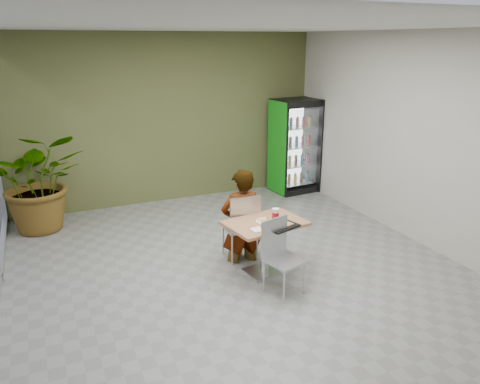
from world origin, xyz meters
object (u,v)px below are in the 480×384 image
object	(u,v)px
seated_woman	(241,225)
soda_cup	(275,215)
beverage_fridge	(295,146)
dining_table	(265,237)
cafeteria_tray	(281,226)
chair_far	(243,222)
chair_near	(279,250)
potted_plant	(39,181)

from	to	relation	value
seated_woman	soda_cup	bearing A→B (deg)	118.65
seated_woman	beverage_fridge	bearing A→B (deg)	-130.20
dining_table	beverage_fridge	bearing A→B (deg)	53.94
seated_woman	cafeteria_tray	world-z (taller)	seated_woman
soda_cup	beverage_fridge	bearing A→B (deg)	55.88
dining_table	chair_far	xyz separation A→B (m)	(-0.12, 0.47, 0.05)
chair_far	seated_woman	world-z (taller)	seated_woman
chair_near	beverage_fridge	distance (m)	4.22
chair_far	cafeteria_tray	xyz separation A→B (m)	(0.22, -0.71, 0.17)
soda_cup	beverage_fridge	xyz separation A→B (m)	(2.08, 3.07, 0.13)
dining_table	beverage_fridge	distance (m)	3.80
beverage_fridge	potted_plant	xyz separation A→B (m)	(-4.91, -0.14, -0.12)
dining_table	chair_far	bearing A→B (deg)	104.23
soda_cup	seated_woman	bearing A→B (deg)	116.15
seated_woman	cafeteria_tray	distance (m)	0.83
chair_far	potted_plant	bearing A→B (deg)	-41.09
chair_near	cafeteria_tray	distance (m)	0.35
chair_far	cafeteria_tray	bearing A→B (deg)	109.79
chair_far	seated_woman	distance (m)	0.08
chair_far	chair_near	distance (m)	0.96
cafeteria_tray	dining_table	bearing A→B (deg)	112.80
cafeteria_tray	beverage_fridge	xyz separation A→B (m)	(2.12, 3.30, 0.20)
chair_far	potted_plant	xyz separation A→B (m)	(-2.57, 2.45, 0.25)
dining_table	potted_plant	world-z (taller)	potted_plant
soda_cup	cafeteria_tray	size ratio (longest dim) A/B	0.39
seated_woman	potted_plant	world-z (taller)	potted_plant
dining_table	chair_far	world-z (taller)	chair_far
chair_near	chair_far	bearing A→B (deg)	78.84
dining_table	soda_cup	size ratio (longest dim) A/B	6.63
beverage_fridge	chair_near	bearing A→B (deg)	-127.83
chair_far	potted_plant	size ratio (longest dim) A/B	0.60
potted_plant	chair_far	bearing A→B (deg)	-43.60
seated_woman	chair_near	bearing A→B (deg)	96.54
beverage_fridge	cafeteria_tray	bearing A→B (deg)	-127.93
seated_woman	potted_plant	bearing A→B (deg)	-40.38
chair_far	cafeteria_tray	size ratio (longest dim) A/B	2.34
chair_far	chair_near	size ratio (longest dim) A/B	1.06
seated_woman	potted_plant	xyz separation A→B (m)	(-2.57, 2.39, 0.31)
chair_near	seated_woman	xyz separation A→B (m)	(-0.07, 1.01, -0.03)
chair_far	potted_plant	world-z (taller)	potted_plant
soda_cup	potted_plant	xyz separation A→B (m)	(-2.83, 2.92, 0.00)
soda_cup	beverage_fridge	world-z (taller)	beverage_fridge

